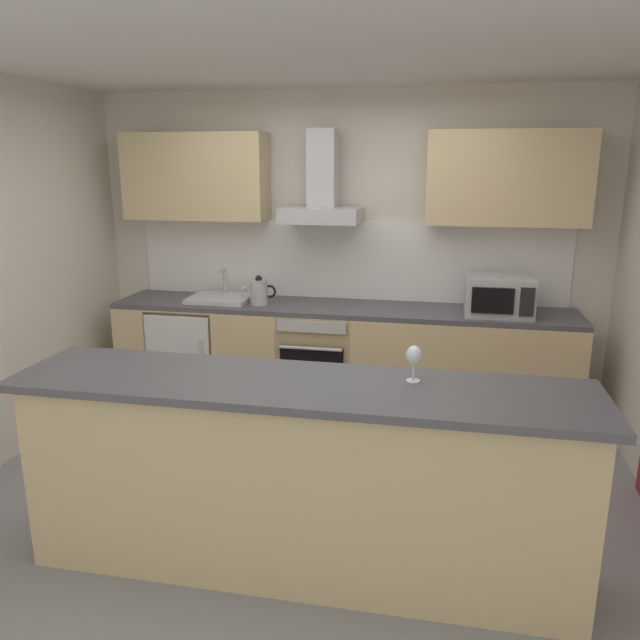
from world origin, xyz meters
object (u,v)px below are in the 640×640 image
oven (319,358)px  kettle (259,292)px  sink (221,298)px  wine_glass (414,357)px  range_hood (322,193)px  refrigerator (192,354)px  microwave (499,296)px

oven → kettle: (-0.49, -0.03, 0.55)m
oven → sink: sink is taller
sink → wine_glass: (1.70, -1.95, 0.21)m
kettle → range_hood: range_hood is taller
refrigerator → wine_glass: 2.85m
refrigerator → wine_glass: (1.97, -1.93, 0.71)m
oven → kettle: bearing=-176.1°
microwave → wine_glass: microwave is taller
range_hood → microwave: bearing=-6.4°
oven → range_hood: (0.00, 0.13, 1.33)m
sink → kettle: (0.35, -0.04, 0.08)m
microwave → sink: 2.24m
refrigerator → sink: sink is taller
microwave → wine_glass: size_ratio=2.81×
range_hood → oven: bearing=-90.0°
kettle → range_hood: 0.94m
kettle → sink: bearing=172.7°
oven → refrigerator: bearing=-179.9°
refrigerator → oven: bearing=0.1°
oven → wine_glass: 2.22m
microwave → refrigerator: bearing=179.4°
refrigerator → sink: (0.28, 0.01, 0.50)m
refrigerator → range_hood: size_ratio=1.18×
sink → wine_glass: size_ratio=2.81×
sink → kettle: sink is taller
oven → wine_glass: bearing=-66.2°
sink → kettle: 0.36m
range_hood → kettle: bearing=-161.6°
kettle → range_hood: size_ratio=0.40×
oven → kettle: kettle is taller
microwave → kettle: size_ratio=1.73×
microwave → range_hood: (-1.40, 0.16, 0.74)m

